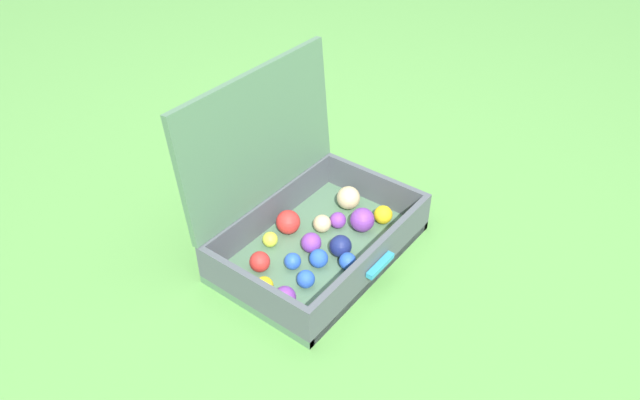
% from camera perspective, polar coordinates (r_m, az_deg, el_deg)
% --- Properties ---
extents(ground_plane, '(16.00, 16.00, 0.00)m').
position_cam_1_polar(ground_plane, '(1.74, -2.50, -5.35)').
color(ground_plane, '#569342').
extents(open_suitcase, '(0.58, 0.45, 0.51)m').
position_cam_1_polar(open_suitcase, '(1.70, -1.39, -1.60)').
color(open_suitcase, '#4C7051').
rests_on(open_suitcase, ground).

